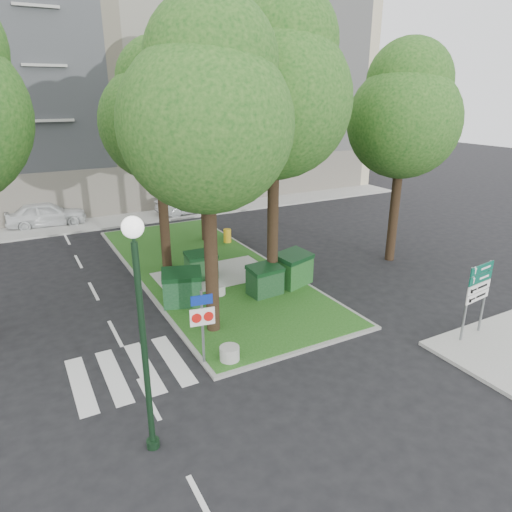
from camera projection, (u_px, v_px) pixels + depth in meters
ground at (290, 355)px, 14.25m from camera, size 120.00×120.00×0.00m
median_island at (206, 269)px, 21.07m from camera, size 6.00×16.00×0.12m
median_kerb at (206, 269)px, 21.07m from camera, size 6.30×16.30×0.10m
building_sidewalk at (136, 218)px, 29.52m from camera, size 42.00×3.00×0.12m
zebra_crossing at (159, 363)px, 13.80m from camera, size 5.00×3.00×0.01m
apartment_building at (99, 89)px, 33.04m from camera, size 41.00×12.00×16.00m
tree_median_near_left at (208, 108)px, 13.26m from camera, size 5.20×5.20×10.53m
tree_median_near_right at (276, 85)px, 16.27m from camera, size 5.60×5.60×11.46m
tree_median_mid at (158, 112)px, 18.97m from camera, size 4.80×4.80×9.99m
tree_median_far at (201, 80)px, 22.44m from camera, size 5.80×5.80×11.93m
tree_street_right at (405, 111)px, 20.18m from camera, size 5.00×5.00×10.06m
dumpster_a at (182, 288)px, 17.23m from camera, size 1.73×1.45×1.37m
dumpster_b at (201, 265)px, 19.67m from camera, size 1.34×0.96×1.21m
dumpster_c at (265, 280)px, 18.11m from camera, size 1.40×1.04×1.23m
dumpster_d at (293, 269)px, 19.03m from camera, size 1.77×1.47×1.42m
bollard_left at (230, 353)px, 13.72m from camera, size 0.60×0.60×0.43m
bollard_right at (270, 286)px, 18.46m from camera, size 0.60×0.60×0.43m
bollard_mid at (218, 290)px, 18.19m from camera, size 0.55×0.55×0.39m
litter_bin at (227, 236)px, 24.52m from camera, size 0.41×0.41×0.72m
street_lamp at (141, 312)px, 9.39m from camera, size 0.44×0.44×5.51m
traffic_sign_pole at (202, 318)px, 13.22m from camera, size 0.73×0.16×2.45m
directional_sign at (478, 289)px, 14.62m from camera, size 1.26×0.22×2.53m
car_white at (46, 214)px, 27.78m from camera, size 4.66×2.19×1.54m
car_silver at (190, 203)px, 30.67m from camera, size 4.55×1.88×1.47m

